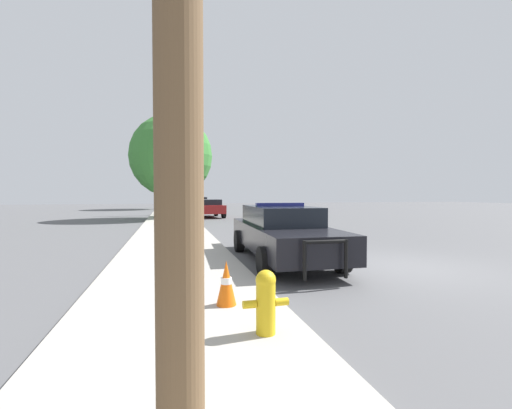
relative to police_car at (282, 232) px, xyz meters
name	(u,v)px	position (x,y,z in m)	size (l,w,h in m)	color
ground_plane	(396,267)	(2.36, -1.47, -0.75)	(110.00, 110.00, 0.00)	#565659
sidewalk_left	(177,277)	(-2.74, -1.47, -0.68)	(3.00, 110.00, 0.13)	#ADA89E
police_car	(282,232)	(0.00, 0.00, 0.00)	(2.15, 5.41, 1.50)	black
fire_hydrant	(266,300)	(-1.80, -4.75, -0.23)	(0.54, 0.24, 0.74)	gold
traffic_light	(180,170)	(-2.00, 19.90, 2.92)	(3.94, 0.35, 4.97)	#424247
car_background_distant	(201,202)	(0.99, 34.57, -0.04)	(2.18, 4.46, 1.32)	maroon
car_background_midblock	(208,208)	(-0.07, 16.83, -0.03)	(2.27, 4.22, 1.33)	maroon
tree_sidewalk_far	(161,164)	(-3.66, 31.34, 4.35)	(5.21, 5.21, 7.59)	brown
tree_sidewalk_mid	(171,156)	(-2.69, 15.68, 3.58)	(5.59, 5.59, 7.00)	brown
traffic_cone	(226,283)	(-2.08, -3.62, -0.30)	(0.29, 0.29, 0.65)	orange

